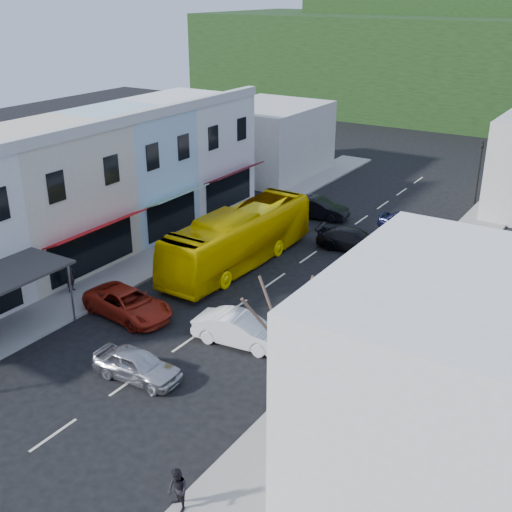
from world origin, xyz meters
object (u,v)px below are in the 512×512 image
at_px(pedestrian_right, 177,488).
at_px(traffic_signal, 479,173).
at_px(car_red, 128,304).
at_px(direction_sign, 320,331).
at_px(street_tree, 287,352).
at_px(car_silver, 137,364).
at_px(bus, 239,240).
at_px(pedestrian_left, 70,277).
at_px(car_white, 240,330).

relative_size(pedestrian_right, traffic_signal, 0.35).
distance_m(car_red, direction_sign, 10.53).
distance_m(direction_sign, street_tree, 4.91).
xyz_separation_m(car_silver, traffic_signal, (5.67, 31.60, 1.70)).
distance_m(car_red, traffic_signal, 29.39).
bearing_deg(bus, pedestrian_left, -122.44).
distance_m(pedestrian_left, traffic_signal, 30.86).
relative_size(bus, direction_sign, 2.77).
bearing_deg(direction_sign, street_tree, -91.27).
distance_m(bus, pedestrian_right, 19.67).
distance_m(car_silver, pedestrian_left, 9.52).
height_order(car_white, direction_sign, direction_sign).
distance_m(pedestrian_right, street_tree, 5.64).
xyz_separation_m(bus, car_silver, (3.12, -12.36, -0.85)).
bearing_deg(pedestrian_right, car_silver, 163.11).
bearing_deg(car_silver, traffic_signal, -14.01).
xyz_separation_m(car_white, car_red, (-6.22, -0.74, 0.00)).
height_order(car_white, traffic_signal, traffic_signal).
bearing_deg(bus, direction_sign, -39.27).
relative_size(bus, car_silver, 2.64).
bearing_deg(car_white, pedestrian_left, 86.24).
xyz_separation_m(car_silver, car_red, (-4.16, 3.96, 0.00)).
bearing_deg(car_silver, car_red, 42.58).
distance_m(car_white, traffic_signal, 27.20).
height_order(direction_sign, street_tree, street_tree).
relative_size(bus, pedestrian_left, 6.82).
distance_m(bus, street_tree, 16.41).
bearing_deg(car_red, bus, -0.30).
bearing_deg(bus, pedestrian_right, -60.64).
relative_size(pedestrian_left, traffic_signal, 0.35).
bearing_deg(car_red, pedestrian_right, -124.11).
distance_m(bus, pedestrian_left, 9.77).
xyz_separation_m(direction_sign, street_tree, (0.98, -4.52, 1.65)).
height_order(car_silver, direction_sign, direction_sign).
height_order(bus, pedestrian_right, bus).
bearing_deg(direction_sign, car_silver, -158.72).
distance_m(car_white, car_red, 6.27).
distance_m(car_silver, car_red, 5.74).
distance_m(pedestrian_right, direction_sign, 9.39).
height_order(car_silver, car_red, same).
relative_size(bus, car_white, 2.64).
bearing_deg(car_red, pedestrian_left, 93.07).
bearing_deg(traffic_signal, street_tree, 87.99).
xyz_separation_m(car_silver, street_tree, (7.25, -0.17, 3.04)).
distance_m(street_tree, traffic_signal, 31.84).
bearing_deg(street_tree, car_white, 136.83).
height_order(car_silver, pedestrian_right, pedestrian_right).
relative_size(car_white, pedestrian_right, 2.59).
xyz_separation_m(car_silver, pedestrian_left, (-8.52, 4.24, 0.30)).
xyz_separation_m(car_silver, direction_sign, (6.27, 4.35, 1.39)).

